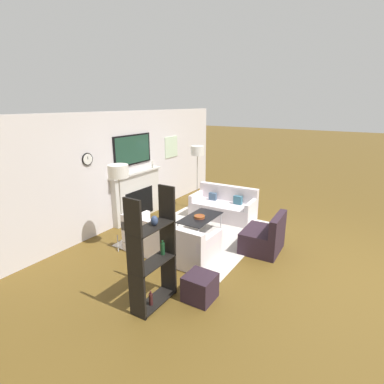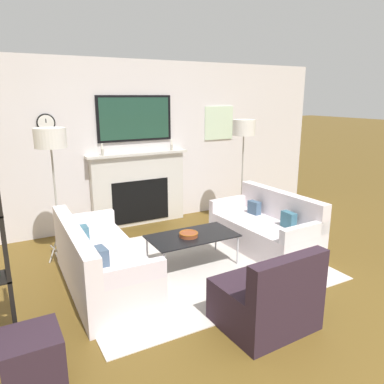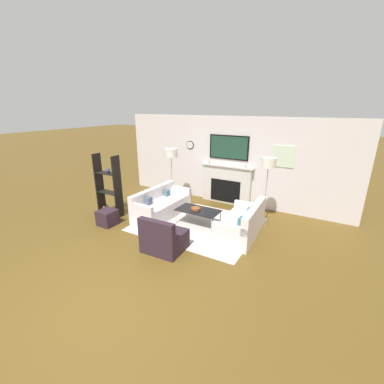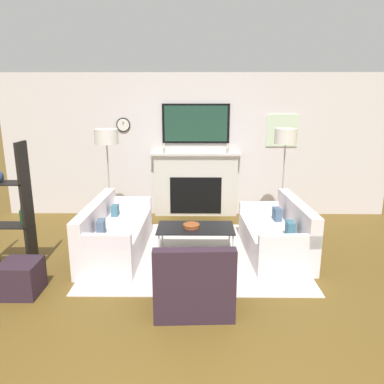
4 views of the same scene
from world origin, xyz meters
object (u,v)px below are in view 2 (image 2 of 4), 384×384
at_px(couch_right, 266,229).
at_px(floor_lamp_right, 244,130).
at_px(armchair, 267,300).
at_px(couch_left, 100,264).
at_px(coffee_table, 193,237).
at_px(floor_lamp_left, 50,140).
at_px(decorative_bowl, 189,234).
at_px(ottoman, 32,358).

xyz_separation_m(couch_right, floor_lamp_right, (0.26, 0.96, 1.33)).
bearing_deg(armchair, couch_left, 128.18).
bearing_deg(coffee_table, couch_left, -179.90).
xyz_separation_m(armchair, floor_lamp_right, (1.49, 2.46, 1.34)).
xyz_separation_m(coffee_table, floor_lamp_left, (-1.47, 0.96, 1.22)).
bearing_deg(couch_right, couch_left, -179.96).
height_order(couch_right, coffee_table, couch_right).
bearing_deg(couch_left, floor_lamp_left, 105.73).
distance_m(couch_right, decorative_bowl, 1.28).
bearing_deg(floor_lamp_left, couch_left, -74.27).
bearing_deg(couch_right, floor_lamp_right, 74.92).
distance_m(coffee_table, floor_lamp_left, 2.14).
bearing_deg(armchair, decorative_bowl, 91.58).
bearing_deg(floor_lamp_right, decorative_bowl, -147.44).
bearing_deg(coffee_table, armchair, -90.95).
distance_m(decorative_bowl, floor_lamp_left, 2.07).
relative_size(couch_left, ottoman, 4.31).
bearing_deg(couch_left, floor_lamp_right, 19.88).
relative_size(armchair, coffee_table, 0.77).
bearing_deg(armchair, floor_lamp_left, 120.48).
distance_m(couch_left, couch_right, 2.40).
bearing_deg(floor_lamp_right, couch_left, -160.12).
xyz_separation_m(couch_left, floor_lamp_right, (2.66, 0.96, 1.32)).
xyz_separation_m(armchair, coffee_table, (0.02, 1.50, 0.11)).
relative_size(decorative_bowl, floor_lamp_left, 0.14).
bearing_deg(floor_lamp_right, coffee_table, -146.71).
xyz_separation_m(couch_left, couch_right, (2.40, 0.00, -0.01)).
distance_m(couch_left, ottoman, 1.47).
relative_size(couch_right, coffee_table, 1.47).
distance_m(coffee_table, ottoman, 2.38).
bearing_deg(couch_left, coffee_table, 0.10).
height_order(couch_left, decorative_bowl, couch_left).
xyz_separation_m(armchair, decorative_bowl, (-0.04, 1.48, 0.17)).
relative_size(couch_left, couch_right, 1.14).
distance_m(couch_left, floor_lamp_right, 3.12).
bearing_deg(ottoman, armchair, -8.38).
distance_m(coffee_table, floor_lamp_right, 2.14).
relative_size(couch_right, floor_lamp_left, 0.93).
distance_m(couch_right, armchair, 1.94).
bearing_deg(coffee_table, floor_lamp_left, 146.86).
bearing_deg(coffee_table, decorative_bowl, -167.02).
distance_m(floor_lamp_left, floor_lamp_right, 2.93).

